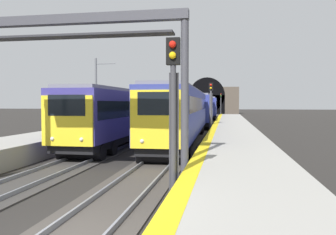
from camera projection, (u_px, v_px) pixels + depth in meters
platform_right_edge_strip at (174, 205)px, 6.72m from camera, size 112.00×0.50×0.01m
train_main_approaching at (202, 108)px, 45.79m from camera, size 61.49×3.22×4.14m
train_adjacent_platform at (170, 109)px, 45.43m from camera, size 59.14×2.92×4.91m
railway_signal_near at (173, 110)px, 9.53m from camera, size 0.39×0.38×4.88m
railway_signal_mid at (211, 104)px, 32.14m from camera, size 0.39×0.38×4.98m
railway_signal_far at (221, 102)px, 87.75m from camera, size 0.39×0.38×5.65m
overhead_signal_gantry at (79, 56)px, 12.64m from camera, size 0.70×8.22×6.36m
tunnel_portal at (207, 100)px, 95.56m from camera, size 2.37×17.62×10.22m
catenary_mast_near at (96, 94)px, 35.83m from camera, size 0.22×2.26×7.79m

